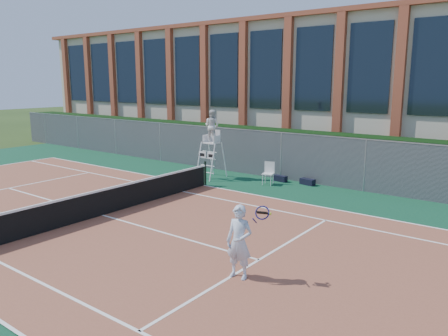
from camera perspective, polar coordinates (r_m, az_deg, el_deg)
The scene contains 12 objects.
ground at distance 15.73m, azimuth -15.60°, elevation -6.05°, with size 120.00×120.00×0.00m, color #233814.
apron at distance 16.32m, azimuth -12.81°, elevation -5.26°, with size 36.00×20.00×0.01m, color #0D3B28.
tennis_court at distance 15.73m, azimuth -15.60°, elevation -5.98°, with size 23.77×10.97×0.02m, color brown.
tennis_net at distance 15.58m, azimuth -15.70°, elevation -4.17°, with size 0.10×11.30×1.10m.
fence at distance 21.78m, azimuth 2.88°, elevation 2.09°, with size 40.00×0.06×2.20m, color #595E60, non-canonical shape.
hedge at distance 22.77m, azimuth 4.58°, elevation 2.47°, with size 40.00×1.40×2.20m, color black.
building at distance 29.53m, azimuth 13.13°, elevation 10.16°, with size 45.00×10.60×8.22m.
umpire_chair at distance 20.65m, azimuth -1.59°, elevation 5.24°, with size 0.92×1.41×3.29m.
plastic_chair at distance 19.69m, azimuth 5.87°, elevation -0.41°, with size 0.57×0.57×1.01m.
sports_bag_near at distance 20.38m, azimuth 7.36°, elevation -1.36°, with size 0.64×0.26×0.27m, color black.
sports_bag_far at distance 19.91m, azimuth 10.85°, elevation -1.78°, with size 0.68×0.29×0.27m, color black.
tennis_player at distance 10.27m, azimuth 2.03°, elevation -9.61°, with size 1.00×0.70×1.77m.
Camera 1 is at (12.06, -9.00, 4.58)m, focal length 35.00 mm.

